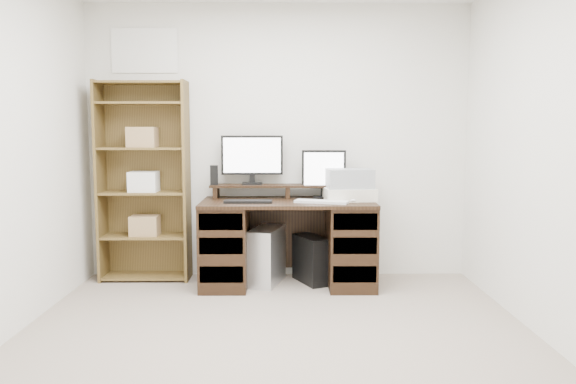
{
  "coord_description": "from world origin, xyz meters",
  "views": [
    {
      "loc": [
        0.05,
        -3.21,
        1.38
      ],
      "look_at": [
        0.09,
        1.43,
        0.85
      ],
      "focal_mm": 35.0,
      "sensor_mm": 36.0,
      "label": 1
    }
  ],
  "objects_px": {
    "monitor_wide": "(252,157)",
    "tower_black": "(311,259)",
    "bookshelf": "(144,179)",
    "tower_silver": "(267,256)",
    "monitor_small": "(324,172)",
    "desk": "(288,241)",
    "printer": "(349,194)"
  },
  "relations": [
    {
      "from": "tower_black",
      "to": "monitor_wide",
      "type": "bearing_deg",
      "value": 136.93
    },
    {
      "from": "desk",
      "to": "bookshelf",
      "type": "bearing_deg",
      "value": 170.69
    },
    {
      "from": "desk",
      "to": "monitor_small",
      "type": "height_order",
      "value": "monitor_small"
    },
    {
      "from": "bookshelf",
      "to": "tower_black",
      "type": "bearing_deg",
      "value": -5.38
    },
    {
      "from": "monitor_wide",
      "to": "bookshelf",
      "type": "height_order",
      "value": "bookshelf"
    },
    {
      "from": "tower_silver",
      "to": "bookshelf",
      "type": "xyz_separation_m",
      "value": [
        -1.11,
        0.16,
        0.67
      ]
    },
    {
      "from": "tower_silver",
      "to": "tower_black",
      "type": "height_order",
      "value": "tower_silver"
    },
    {
      "from": "tower_silver",
      "to": "monitor_small",
      "type": "bearing_deg",
      "value": 29.04
    },
    {
      "from": "tower_silver",
      "to": "tower_black",
      "type": "bearing_deg",
      "value": 17.45
    },
    {
      "from": "monitor_small",
      "to": "bookshelf",
      "type": "distance_m",
      "value": 1.63
    },
    {
      "from": "desk",
      "to": "monitor_small",
      "type": "distance_m",
      "value": 0.7
    },
    {
      "from": "tower_silver",
      "to": "bookshelf",
      "type": "bearing_deg",
      "value": -173.28
    },
    {
      "from": "monitor_small",
      "to": "tower_black",
      "type": "bearing_deg",
      "value": -132.77
    },
    {
      "from": "monitor_wide",
      "to": "printer",
      "type": "xyz_separation_m",
      "value": [
        0.87,
        -0.22,
        -0.31
      ]
    },
    {
      "from": "tower_black",
      "to": "tower_silver",
      "type": "bearing_deg",
      "value": 158.12
    },
    {
      "from": "monitor_wide",
      "to": "bookshelf",
      "type": "relative_size",
      "value": 0.31
    },
    {
      "from": "monitor_wide",
      "to": "tower_black",
      "type": "xyz_separation_m",
      "value": [
        0.53,
        -0.18,
        -0.91
      ]
    },
    {
      "from": "desk",
      "to": "bookshelf",
      "type": "height_order",
      "value": "bookshelf"
    },
    {
      "from": "printer",
      "to": "monitor_wide",
      "type": "bearing_deg",
      "value": 160.6
    },
    {
      "from": "monitor_small",
      "to": "bookshelf",
      "type": "xyz_separation_m",
      "value": [
        -1.62,
        0.03,
        -0.07
      ]
    },
    {
      "from": "monitor_wide",
      "to": "tower_silver",
      "type": "bearing_deg",
      "value": -57.31
    },
    {
      "from": "bookshelf",
      "to": "monitor_small",
      "type": "bearing_deg",
      "value": -1.06
    },
    {
      "from": "desk",
      "to": "monitor_wide",
      "type": "bearing_deg",
      "value": 142.21
    },
    {
      "from": "monitor_wide",
      "to": "printer",
      "type": "relative_size",
      "value": 1.3
    },
    {
      "from": "monitor_small",
      "to": "tower_silver",
      "type": "bearing_deg",
      "value": -162.6
    },
    {
      "from": "desk",
      "to": "printer",
      "type": "height_order",
      "value": "printer"
    },
    {
      "from": "monitor_wide",
      "to": "tower_silver",
      "type": "distance_m",
      "value": 0.9
    },
    {
      "from": "bookshelf",
      "to": "printer",
      "type": "bearing_deg",
      "value": -5.68
    },
    {
      "from": "desk",
      "to": "printer",
      "type": "relative_size",
      "value": 3.49
    },
    {
      "from": "monitor_small",
      "to": "monitor_wide",
      "type": "bearing_deg",
      "value": 177.29
    },
    {
      "from": "monitor_small",
      "to": "desk",
      "type": "bearing_deg",
      "value": -147.42
    },
    {
      "from": "monitor_small",
      "to": "tower_silver",
      "type": "relative_size",
      "value": 0.87
    }
  ]
}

